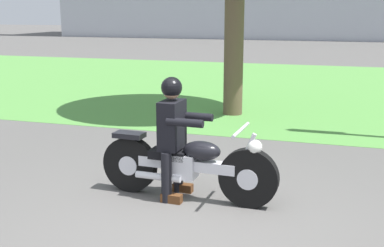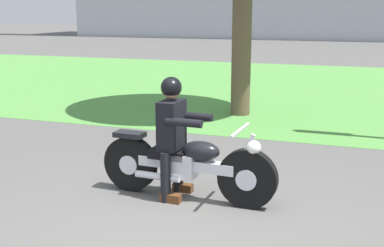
% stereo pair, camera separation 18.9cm
% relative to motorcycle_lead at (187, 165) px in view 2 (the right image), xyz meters
% --- Properties ---
extents(ground, '(120.00, 120.00, 0.00)m').
position_rel_motorcycle_lead_xyz_m(ground, '(0.22, -0.98, -0.40)').
color(ground, '#565451').
extents(grass_verge, '(60.00, 12.00, 0.01)m').
position_rel_motorcycle_lead_xyz_m(grass_verge, '(0.22, 8.90, -0.40)').
color(grass_verge, '#549342').
rests_on(grass_verge, ground).
extents(motorcycle_lead, '(2.13, 0.66, 0.89)m').
position_rel_motorcycle_lead_xyz_m(motorcycle_lead, '(0.00, 0.00, 0.00)').
color(motorcycle_lead, black).
rests_on(motorcycle_lead, ground).
extents(rider_lead, '(0.56, 0.48, 1.41)m').
position_rel_motorcycle_lead_xyz_m(rider_lead, '(-0.17, 0.01, 0.42)').
color(rider_lead, black).
rests_on(rider_lead, ground).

